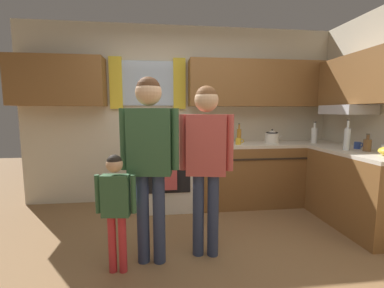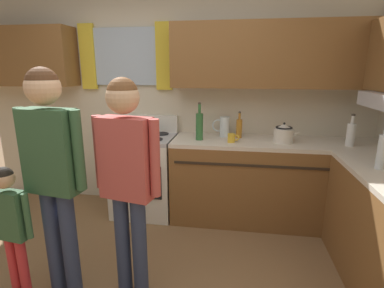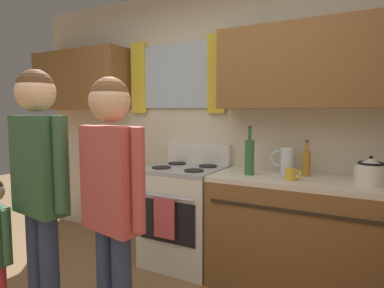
{
  "view_description": "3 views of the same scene",
  "coord_description": "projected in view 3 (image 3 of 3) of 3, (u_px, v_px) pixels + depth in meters",
  "views": [
    {
      "loc": [
        -0.31,
        -2.04,
        1.36
      ],
      "look_at": [
        0.04,
        0.83,
        0.99
      ],
      "focal_mm": 24.08,
      "sensor_mm": 36.0,
      "label": 1
    },
    {
      "loc": [
        0.81,
        -1.55,
        1.63
      ],
      "look_at": [
        0.49,
        0.52,
        1.1
      ],
      "focal_mm": 27.7,
      "sensor_mm": 36.0,
      "label": 2
    },
    {
      "loc": [
        1.29,
        -1.08,
        1.4
      ],
      "look_at": [
        0.31,
        0.71,
        1.21
      ],
      "focal_mm": 31.22,
      "sensor_mm": 36.0,
      "label": 3
    }
  ],
  "objects": [
    {
      "name": "back_wall_unit",
      "position": [
        225.0,
        104.0,
        3.11
      ],
      "size": [
        4.6,
        0.42,
        2.6
      ],
      "color": "beige",
      "rests_on": "ground"
    },
    {
      "name": "stove_oven",
      "position": [
        185.0,
        213.0,
        3.1
      ],
      "size": [
        0.67,
        0.67,
        1.1
      ],
      "color": "silver",
      "rests_on": "ground"
    },
    {
      "name": "bottle_wine_green",
      "position": [
        249.0,
        156.0,
        2.68
      ],
      "size": [
        0.08,
        0.08,
        0.39
      ],
      "color": "#2D6633",
      "rests_on": "kitchen_counter_run"
    },
    {
      "name": "bottle_oil_amber",
      "position": [
        306.0,
        162.0,
        2.62
      ],
      "size": [
        0.06,
        0.06,
        0.29
      ],
      "color": "#B27223",
      "rests_on": "kitchen_counter_run"
    },
    {
      "name": "mug_mustard_yellow",
      "position": [
        291.0,
        174.0,
        2.47
      ],
      "size": [
        0.12,
        0.08,
        0.09
      ],
      "color": "gold",
      "rests_on": "kitchen_counter_run"
    },
    {
      "name": "stovetop_kettle",
      "position": [
        371.0,
        172.0,
        2.28
      ],
      "size": [
        0.27,
        0.2,
        0.21
      ],
      "color": "silver",
      "rests_on": "kitchen_counter_run"
    },
    {
      "name": "water_pitcher",
      "position": [
        286.0,
        160.0,
        2.74
      ],
      "size": [
        0.19,
        0.11,
        0.22
      ],
      "color": "silver",
      "rests_on": "kitchen_counter_run"
    },
    {
      "name": "adult_holding_child",
      "position": [
        39.0,
        175.0,
        1.94
      ],
      "size": [
        0.51,
        0.22,
        1.65
      ],
      "color": "#2D3856",
      "rests_on": "ground"
    },
    {
      "name": "adult_in_plaid",
      "position": [
        112.0,
        189.0,
        1.76
      ],
      "size": [
        0.49,
        0.22,
        1.58
      ],
      "color": "#2D3856",
      "rests_on": "ground"
    }
  ]
}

